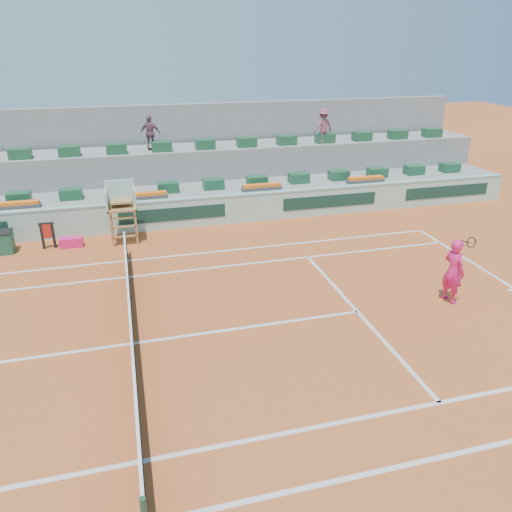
# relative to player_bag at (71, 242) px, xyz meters

# --- Properties ---
(ground) EXTENTS (90.00, 90.00, 0.00)m
(ground) POSITION_rel_player_bag_xyz_m (2.01, -7.41, -0.19)
(ground) COLOR #AA4C20
(ground) RESTS_ON ground
(seating_tier_lower) EXTENTS (36.00, 4.00, 1.20)m
(seating_tier_lower) POSITION_rel_player_bag_xyz_m (2.01, 3.29, 0.41)
(seating_tier_lower) COLOR gray
(seating_tier_lower) RESTS_ON ground
(seating_tier_upper) EXTENTS (36.00, 2.40, 2.60)m
(seating_tier_upper) POSITION_rel_player_bag_xyz_m (2.01, 4.89, 1.11)
(seating_tier_upper) COLOR gray
(seating_tier_upper) RESTS_ON ground
(stadium_back_wall) EXTENTS (36.00, 0.40, 4.40)m
(stadium_back_wall) POSITION_rel_player_bag_xyz_m (2.01, 6.49, 2.01)
(stadium_back_wall) COLOR gray
(stadium_back_wall) RESTS_ON ground
(player_bag) EXTENTS (0.85, 0.38, 0.38)m
(player_bag) POSITION_rel_player_bag_xyz_m (0.00, 0.00, 0.00)
(player_bag) COLOR #ED1E72
(player_bag) RESTS_ON ground
(spectator_mid) EXTENTS (1.00, 0.73, 1.58)m
(spectator_mid) POSITION_rel_player_bag_xyz_m (3.57, 4.55, 3.20)
(spectator_mid) COLOR #704B57
(spectator_mid) RESTS_ON seating_tier_upper
(spectator_right) EXTENTS (1.21, 0.90, 1.66)m
(spectator_right) POSITION_rel_player_bag_xyz_m (11.81, 4.14, 3.24)
(spectator_right) COLOR #8E4759
(spectator_right) RESTS_ON seating_tier_upper
(court_lines) EXTENTS (23.89, 11.09, 0.01)m
(court_lines) POSITION_rel_player_bag_xyz_m (2.01, -7.41, -0.18)
(court_lines) COLOR silver
(court_lines) RESTS_ON ground
(tennis_net) EXTENTS (0.10, 11.97, 1.10)m
(tennis_net) POSITION_rel_player_bag_xyz_m (2.01, -7.41, 0.34)
(tennis_net) COLOR black
(tennis_net) RESTS_ON ground
(advertising_hoarding) EXTENTS (36.00, 0.34, 1.26)m
(advertising_hoarding) POSITION_rel_player_bag_xyz_m (2.03, 1.09, 0.44)
(advertising_hoarding) COLOR #A5CFBC
(advertising_hoarding) RESTS_ON ground
(umpire_chair) EXTENTS (1.10, 0.90, 2.40)m
(umpire_chair) POSITION_rel_player_bag_xyz_m (2.01, 0.09, 1.35)
(umpire_chair) COLOR olive
(umpire_chair) RESTS_ON ground
(seat_row_lower) EXTENTS (32.90, 0.60, 0.44)m
(seat_row_lower) POSITION_rel_player_bag_xyz_m (2.01, 2.39, 1.23)
(seat_row_lower) COLOR #1A4F2F
(seat_row_lower) RESTS_ON seating_tier_lower
(seat_row_upper) EXTENTS (32.90, 0.60, 0.44)m
(seat_row_upper) POSITION_rel_player_bag_xyz_m (2.01, 4.29, 2.63)
(seat_row_upper) COLOR #1A4F2F
(seat_row_upper) RESTS_ON seating_tier_upper
(flower_planters) EXTENTS (26.80, 0.36, 0.28)m
(flower_planters) POSITION_rel_player_bag_xyz_m (0.51, 1.59, 1.14)
(flower_planters) COLOR #484848
(flower_planters) RESTS_ON seating_tier_lower
(drink_cooler_a) EXTENTS (0.80, 0.69, 0.84)m
(drink_cooler_a) POSITION_rel_player_bag_xyz_m (-2.41, 0.04, 0.23)
(drink_cooler_a) COLOR #194D37
(drink_cooler_a) RESTS_ON ground
(towel_rack) EXTENTS (0.54, 0.09, 1.03)m
(towel_rack) POSITION_rel_player_bag_xyz_m (-0.80, 0.06, 0.41)
(towel_rack) COLOR black
(towel_rack) RESTS_ON ground
(tennis_player) EXTENTS (0.62, 0.97, 2.28)m
(tennis_player) POSITION_rel_player_bag_xyz_m (11.39, -7.50, 0.81)
(tennis_player) COLOR #ED1E72
(tennis_player) RESTS_ON ground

